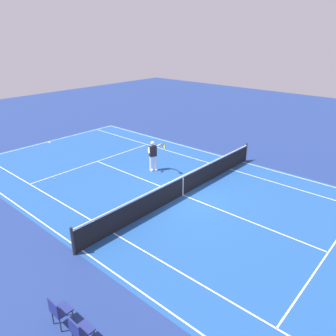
{
  "coord_description": "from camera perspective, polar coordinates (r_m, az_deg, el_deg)",
  "views": [
    {
      "loc": [
        -8.32,
        10.44,
        6.93
      ],
      "look_at": [
        1.22,
        -0.37,
        0.9
      ],
      "focal_mm": 34.72,
      "sensor_mm": 36.0,
      "label": 1
    }
  ],
  "objects": [
    {
      "name": "spectator_chair_2",
      "position": [
        9.27,
        -18.68,
        -22.55
      ],
      "size": [
        0.44,
        0.44,
        0.88
      ],
      "color": "#38383D",
      "rests_on": "ground_plane"
    },
    {
      "name": "tennis_net",
      "position": [
        14.82,
        2.61,
        -3.08
      ],
      "size": [
        0.1,
        11.7,
        1.08
      ],
      "color": "#2D2D33",
      "rests_on": "ground_plane"
    },
    {
      "name": "ground_plane",
      "position": [
        15.04,
        2.58,
        -4.76
      ],
      "size": [
        60.0,
        60.0,
        0.0
      ],
      "primitive_type": "plane",
      "color": "navy"
    },
    {
      "name": "spectator_chair_1",
      "position": [
        8.71,
        -15.28,
        -25.79
      ],
      "size": [
        0.44,
        0.44,
        0.88
      ],
      "color": "#38383D",
      "rests_on": "ground_plane"
    },
    {
      "name": "court_slab",
      "position": [
        15.04,
        2.58,
        -4.76
      ],
      "size": [
        24.2,
        11.4,
        0.0
      ],
      "primitive_type": "cube",
      "color": "#1E4C93",
      "rests_on": "ground_plane"
    },
    {
      "name": "court_line_markings",
      "position": [
        15.04,
        2.58,
        -4.75
      ],
      "size": [
        23.85,
        11.05,
        0.01
      ],
      "color": "white",
      "rests_on": "ground_plane"
    },
    {
      "name": "tennis_ball",
      "position": [
        17.54,
        -19.2,
        -1.8
      ],
      "size": [
        0.07,
        0.07,
        0.07
      ],
      "primitive_type": "sphere",
      "color": "#CCE01E",
      "rests_on": "ground_plane"
    },
    {
      "name": "tennis_player_near",
      "position": [
        17.33,
        -2.6,
        2.42
      ],
      "size": [
        1.19,
        0.75,
        1.7
      ],
      "color": "white",
      "rests_on": "ground_plane"
    }
  ]
}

